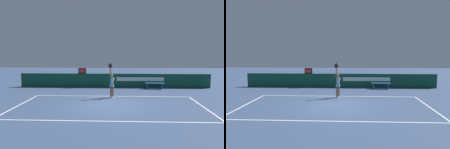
{
  "view_description": "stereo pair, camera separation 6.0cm",
  "coord_description": "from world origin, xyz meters",
  "views": [
    {
      "loc": [
        0.73,
        -13.06,
        3.18
      ],
      "look_at": [
        0.01,
        2.36,
        1.59
      ],
      "focal_mm": 36.42,
      "sensor_mm": 36.0,
      "label": 1
    },
    {
      "loc": [
        0.79,
        -13.05,
        3.18
      ],
      "look_at": [
        0.01,
        2.36,
        1.59
      ],
      "focal_mm": 36.42,
      "sensor_mm": 36.0,
      "label": 2
    }
  ],
  "objects": [
    {
      "name": "tennis_ball",
      "position": [
        0.04,
        1.87,
        2.32
      ],
      "size": [
        0.06,
        0.06,
        0.06
      ],
      "color": "#C5E732"
    },
    {
      "name": "back_wall",
      "position": [
        0.01,
        6.71,
        0.61
      ],
      "size": [
        16.6,
        0.21,
        1.22
      ],
      "color": "#104531",
      "rests_on": "ground"
    },
    {
      "name": "ground_plane",
      "position": [
        0.0,
        0.0,
        0.0
      ],
      "size": [
        60.0,
        60.0,
        0.0
      ],
      "primitive_type": "plane",
      "color": "#364A6B"
    },
    {
      "name": "court_lines",
      "position": [
        0.0,
        -0.1,
        0.0
      ],
      "size": [
        10.83,
        5.86,
        0.0
      ],
      "color": "white",
      "rests_on": "ground"
    },
    {
      "name": "tennis_player",
      "position": [
        0.01,
        2.21,
        0.98
      ],
      "size": [
        0.46,
        0.44,
        2.38
      ],
      "color": "brown",
      "rests_on": "ground"
    },
    {
      "name": "courtside_bench_near",
      "position": [
        3.45,
        6.01,
        0.4
      ],
      "size": [
        1.61,
        0.44,
        0.52
      ],
      "color": "#315694",
      "rests_on": "ground"
    },
    {
      "name": "speed_display",
      "position": [
        -2.82,
        6.71,
        1.45
      ],
      "size": [
        0.66,
        0.19,
        0.47
      ],
      "color": "black",
      "rests_on": "back_wall"
    }
  ]
}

